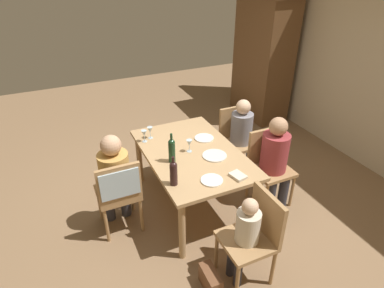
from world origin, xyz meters
name	(u,v)px	position (x,y,z in m)	size (l,w,h in m)	color
ground_plane	(192,203)	(0.00, 0.00, 0.00)	(10.00, 10.00, 0.00)	#846647
rear_room_partition	(375,70)	(0.00, 2.71, 1.35)	(6.40, 0.12, 2.70)	beige
armoire_cabinet	(263,57)	(-1.89, 2.26, 1.10)	(1.18, 0.62, 2.18)	brown
dining_table	(192,158)	(0.00, 0.00, 0.66)	(1.58, 1.01, 0.75)	tan
chair_near	(119,189)	(0.12, -0.89, 0.59)	(0.46, 0.44, 0.92)	#A87F51
chair_far_right	(268,162)	(0.27, 0.89, 0.53)	(0.44, 0.44, 0.92)	#A87F51
chair_far_left	(237,136)	(-0.44, 0.89, 0.53)	(0.44, 0.44, 0.92)	#A87F51
chair_right_end	(255,232)	(1.17, 0.09, 0.53)	(0.44, 0.44, 0.92)	#A87F51
person_woman_host	(115,176)	(-0.03, -0.89, 0.67)	(0.36, 0.32, 1.16)	#33333D
person_man_bearded	(275,157)	(0.38, 0.89, 0.66)	(0.36, 0.31, 1.15)	#33333D
person_man_guest	(242,133)	(-0.33, 0.89, 0.64)	(0.33, 0.29, 1.09)	#33333D
person_child_small	(245,234)	(1.17, -0.02, 0.56)	(0.22, 0.25, 0.94)	#33333D
wine_bottle_tall_green	(174,172)	(0.48, -0.41, 0.89)	(0.07, 0.07, 0.31)	black
wine_bottle_dark_red	(172,150)	(0.09, -0.28, 0.90)	(0.07, 0.07, 0.34)	#19381E
wine_glass_near_left	(189,143)	(-0.02, -0.03, 0.86)	(0.07, 0.07, 0.15)	silver
wine_glass_centre	(150,130)	(-0.50, -0.33, 0.86)	(0.07, 0.07, 0.15)	silver
wine_glass_near_right	(144,134)	(-0.45, -0.42, 0.86)	(0.07, 0.07, 0.15)	silver
dinner_plate_host	(204,138)	(-0.21, 0.26, 0.76)	(0.23, 0.23, 0.01)	white
dinner_plate_guest_left	(212,180)	(0.58, -0.05, 0.76)	(0.22, 0.22, 0.01)	white
dinner_plate_guest_right	(215,156)	(0.19, 0.19, 0.76)	(0.27, 0.27, 0.01)	silver
folded_napkin	(238,176)	(0.64, 0.22, 0.77)	(0.16, 0.12, 0.03)	beige
handbag	(210,280)	(1.17, -0.35, 0.11)	(0.28, 0.12, 0.22)	brown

